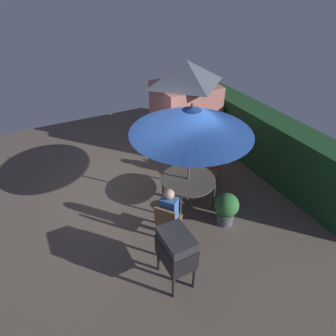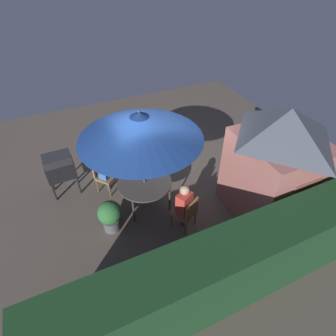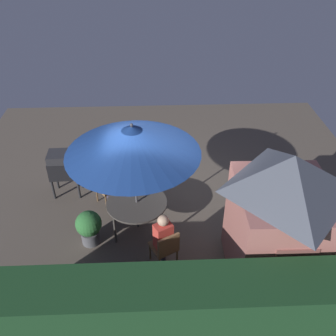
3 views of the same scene
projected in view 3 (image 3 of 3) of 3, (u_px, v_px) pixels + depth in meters
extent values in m
plane|color=brown|center=(165.00, 205.00, 8.88)|extent=(11.00, 11.00, 0.00)
cube|color=#193D1E|center=(173.00, 317.00, 5.57)|extent=(6.77, 0.83, 1.62)
cube|color=#B26B60|center=(277.00, 234.00, 6.68)|extent=(1.64, 1.79, 2.06)
pyramid|color=#4C515B|center=(291.00, 174.00, 5.88)|extent=(1.74, 1.90, 0.70)
cube|color=brown|center=(289.00, 283.00, 6.09)|extent=(0.68, 0.04, 1.61)
cylinder|color=#47423D|center=(137.00, 203.00, 7.88)|extent=(1.32, 1.32, 0.04)
cylinder|color=#3C3834|center=(158.00, 201.00, 8.48)|extent=(0.05, 0.05, 0.69)
cylinder|color=#3C3834|center=(118.00, 202.00, 8.45)|extent=(0.05, 0.05, 0.69)
cylinder|color=#3C3834|center=(159.00, 229.00, 7.73)|extent=(0.05, 0.05, 0.69)
cylinder|color=#3C3834|center=(115.00, 231.00, 7.70)|extent=(0.05, 0.05, 0.69)
cylinder|color=#4C4C51|center=(135.00, 181.00, 7.54)|extent=(0.04, 0.04, 2.59)
cone|color=navy|center=(133.00, 140.00, 6.96)|extent=(2.67, 2.67, 0.59)
sphere|color=#4C4C51|center=(132.00, 125.00, 6.77)|extent=(0.06, 0.06, 0.06)
cube|color=black|center=(64.00, 168.00, 8.82)|extent=(0.71, 0.52, 0.45)
cube|color=#2B2B2E|center=(62.00, 157.00, 8.63)|extent=(0.68, 0.49, 0.20)
cylinder|color=#262628|center=(81.00, 179.00, 9.29)|extent=(0.06, 0.06, 0.55)
cylinder|color=#262628|center=(57.00, 179.00, 9.27)|extent=(0.06, 0.06, 0.55)
cylinder|color=#262628|center=(79.00, 189.00, 8.95)|extent=(0.06, 0.06, 0.55)
cylinder|color=#262628|center=(53.00, 190.00, 8.93)|extent=(0.06, 0.06, 0.55)
cube|color=olive|center=(163.00, 246.00, 7.21)|extent=(0.62, 0.62, 0.06)
cube|color=olive|center=(169.00, 245.00, 6.93)|extent=(0.43, 0.26, 0.45)
cylinder|color=brown|center=(160.00, 265.00, 7.11)|extent=(0.04, 0.04, 0.45)
cylinder|color=brown|center=(177.00, 257.00, 7.28)|extent=(0.04, 0.04, 0.45)
cylinder|color=brown|center=(150.00, 251.00, 7.40)|extent=(0.04, 0.04, 0.45)
cylinder|color=brown|center=(167.00, 244.00, 7.56)|extent=(0.04, 0.04, 0.45)
cube|color=olive|center=(107.00, 187.00, 8.73)|extent=(0.65, 0.65, 0.06)
cube|color=olive|center=(102.00, 176.00, 8.73)|extent=(0.39, 0.33, 0.45)
cylinder|color=brown|center=(110.00, 187.00, 9.09)|extent=(0.04, 0.04, 0.45)
cylinder|color=brown|center=(97.00, 194.00, 8.87)|extent=(0.04, 0.04, 0.45)
cylinder|color=brown|center=(120.00, 195.00, 8.85)|extent=(0.04, 0.04, 0.45)
cylinder|color=brown|center=(106.00, 202.00, 8.63)|extent=(0.04, 0.04, 0.45)
cylinder|color=#4C4C51|center=(91.00, 237.00, 7.83)|extent=(0.40, 0.40, 0.30)
sphere|color=#2D6B33|center=(89.00, 224.00, 7.60)|extent=(0.55, 0.55, 0.55)
cube|color=#CC3D33|center=(163.00, 235.00, 7.03)|extent=(0.41, 0.37, 0.55)
sphere|color=tan|center=(163.00, 221.00, 6.80)|extent=(0.22, 0.22, 0.22)
cylinder|color=#383347|center=(163.00, 254.00, 7.33)|extent=(0.10, 0.10, 0.48)
cube|color=#3866B2|center=(106.00, 177.00, 8.55)|extent=(0.41, 0.40, 0.55)
sphere|color=tan|center=(104.00, 163.00, 8.32)|extent=(0.22, 0.22, 0.22)
cylinder|color=#383347|center=(108.00, 194.00, 8.85)|extent=(0.10, 0.10, 0.48)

